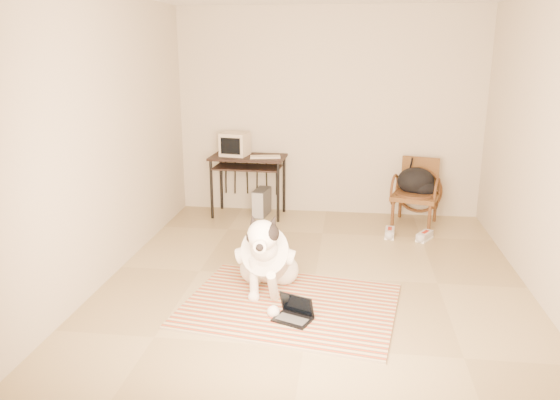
% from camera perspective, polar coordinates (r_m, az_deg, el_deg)
% --- Properties ---
extents(floor, '(4.50, 4.50, 0.00)m').
position_cam_1_polar(floor, '(5.44, 3.71, -8.04)').
color(floor, tan).
rests_on(floor, ground).
extents(wall_back, '(4.50, 0.00, 4.50)m').
position_cam_1_polar(wall_back, '(7.27, 5.08, 9.05)').
color(wall_back, beige).
rests_on(wall_back, floor).
extents(wall_front, '(4.50, 0.00, 4.50)m').
position_cam_1_polar(wall_front, '(2.86, 1.22, -1.29)').
color(wall_front, beige).
rests_on(wall_front, floor).
extents(wall_left, '(0.00, 4.50, 4.50)m').
position_cam_1_polar(wall_left, '(5.53, -17.30, 6.32)').
color(wall_left, beige).
rests_on(wall_left, floor).
extents(wall_right, '(0.00, 4.50, 4.50)m').
position_cam_1_polar(wall_right, '(5.32, 26.11, 5.07)').
color(wall_right, beige).
rests_on(wall_right, floor).
extents(rug, '(1.99, 1.64, 0.02)m').
position_cam_1_polar(rug, '(4.85, 1.04, -10.93)').
color(rug, '#B23D22').
rests_on(rug, floor).
extents(dog, '(0.56, 1.16, 0.84)m').
position_cam_1_polar(dog, '(4.99, -1.37, -6.02)').
color(dog, white).
rests_on(dog, rug).
extents(laptop, '(0.36, 0.31, 0.21)m').
position_cam_1_polar(laptop, '(4.58, 1.50, -11.74)').
color(laptop, black).
rests_on(laptop, rug).
extents(computer_desk, '(1.00, 0.59, 0.81)m').
position_cam_1_polar(computer_desk, '(7.18, -3.37, 3.70)').
color(computer_desk, black).
rests_on(computer_desk, floor).
extents(crt_monitor, '(0.38, 0.37, 0.30)m').
position_cam_1_polar(crt_monitor, '(7.21, -4.74, 5.85)').
color(crt_monitor, '#C5B49B').
rests_on(crt_monitor, computer_desk).
extents(desk_keyboard, '(0.40, 0.21, 0.03)m').
position_cam_1_polar(desk_keyboard, '(7.04, -1.55, 4.53)').
color(desk_keyboard, '#C5B49B').
rests_on(desk_keyboard, computer_desk).
extents(pc_tower, '(0.21, 0.40, 0.36)m').
position_cam_1_polar(pc_tower, '(7.31, -1.94, -0.23)').
color(pc_tower, '#464648').
rests_on(pc_tower, floor).
extents(rattan_chair, '(0.67, 0.66, 0.83)m').
position_cam_1_polar(rattan_chair, '(7.12, 14.04, 0.84)').
color(rattan_chair, brown).
rests_on(rattan_chair, floor).
extents(backpack, '(0.47, 0.39, 0.34)m').
position_cam_1_polar(backpack, '(7.10, 14.13, 1.82)').
color(backpack, black).
rests_on(backpack, rattan_chair).
extents(sneaker_left, '(0.14, 0.28, 0.10)m').
position_cam_1_polar(sneaker_left, '(6.65, 11.38, -3.40)').
color(sneaker_left, white).
rests_on(sneaker_left, floor).
extents(sneaker_right, '(0.23, 0.29, 0.10)m').
position_cam_1_polar(sneaker_right, '(6.63, 14.87, -3.69)').
color(sneaker_right, white).
rests_on(sneaker_right, floor).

